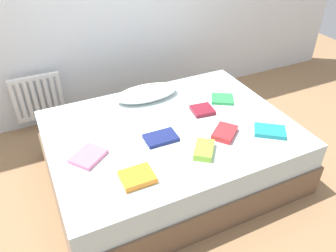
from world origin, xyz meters
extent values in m
plane|color=#93704C|center=(0.00, 0.00, 0.00)|extent=(8.00, 8.00, 0.00)
cube|color=brown|center=(0.00, 0.00, 0.14)|extent=(2.00, 1.50, 0.28)
cube|color=silver|center=(0.00, 0.00, 0.39)|extent=(1.96, 1.46, 0.22)
cylinder|color=white|center=(-1.13, 1.20, 0.38)|extent=(0.04, 0.04, 0.48)
cylinder|color=white|center=(-1.07, 1.20, 0.38)|extent=(0.04, 0.04, 0.48)
cylinder|color=white|center=(-1.01, 1.20, 0.38)|extent=(0.04, 0.04, 0.48)
cylinder|color=white|center=(-0.94, 1.20, 0.38)|extent=(0.04, 0.04, 0.48)
cylinder|color=white|center=(-0.88, 1.20, 0.38)|extent=(0.04, 0.04, 0.48)
cylinder|color=white|center=(-0.81, 1.20, 0.38)|extent=(0.04, 0.04, 0.48)
cylinder|color=white|center=(-0.75, 1.20, 0.38)|extent=(0.04, 0.04, 0.48)
cylinder|color=white|center=(-0.69, 1.20, 0.38)|extent=(0.04, 0.04, 0.48)
cube|color=white|center=(-0.91, 1.20, 0.59)|extent=(0.49, 0.04, 0.04)
cube|color=white|center=(-0.91, 1.20, 0.16)|extent=(0.49, 0.04, 0.04)
ellipsoid|color=white|center=(0.01, 0.52, 0.55)|extent=(0.59, 0.29, 0.10)
cube|color=#8CC638|center=(0.08, -0.40, 0.53)|extent=(0.24, 0.25, 0.05)
cube|color=pink|center=(-0.70, -0.09, 0.52)|extent=(0.30, 0.29, 0.03)
cube|color=maroon|center=(0.35, 0.09, 0.52)|extent=(0.20, 0.19, 0.04)
cube|color=orange|center=(-0.46, -0.45, 0.52)|extent=(0.22, 0.18, 0.04)
cube|color=navy|center=(-0.14, -0.11, 0.52)|extent=(0.25, 0.17, 0.03)
cube|color=teal|center=(0.68, -0.41, 0.52)|extent=(0.29, 0.28, 0.03)
cube|color=green|center=(0.62, 0.18, 0.51)|extent=(0.26, 0.25, 0.03)
cube|color=red|center=(0.34, -0.28, 0.52)|extent=(0.27, 0.26, 0.04)
camera|label=1|loc=(-0.97, -1.99, 2.07)|focal=35.44mm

